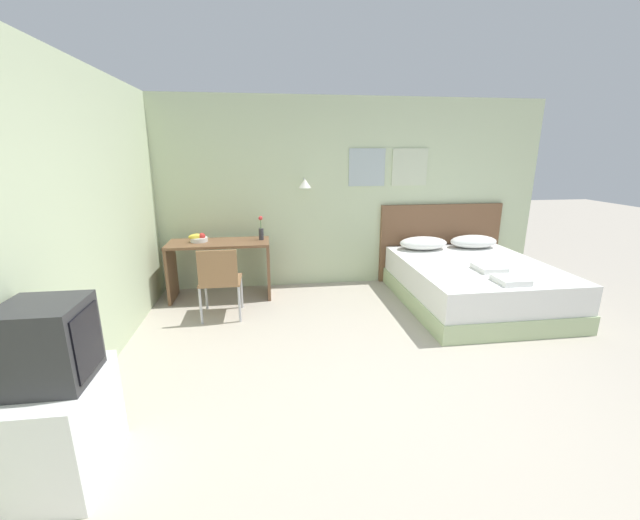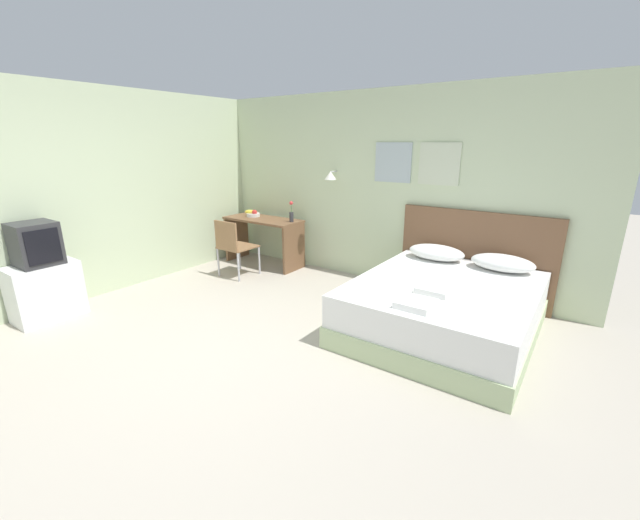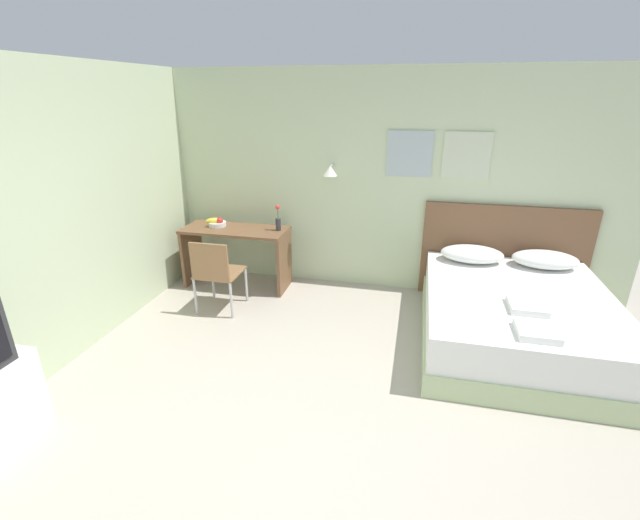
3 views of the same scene
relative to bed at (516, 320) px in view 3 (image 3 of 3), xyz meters
name	(u,v)px [view 3 (image 3 of 3)]	position (x,y,z in m)	size (l,w,h in m)	color
ground_plane	(323,462)	(-1.53, -1.87, -0.27)	(24.00, 24.00, 0.00)	#B2A899
wall_back	(378,184)	(-1.52, 1.13, 1.06)	(5.93, 0.31, 2.65)	beige
bed	(516,320)	(0.00, 0.00, 0.00)	(1.76, 2.09, 0.55)	#B2C693
headboard	(503,253)	(0.00, 1.07, 0.31)	(1.88, 0.06, 1.16)	brown
pillow_left	(472,254)	(-0.38, 0.79, 0.37)	(0.69, 0.41, 0.18)	white
pillow_right	(545,259)	(0.38, 0.79, 0.37)	(0.69, 0.41, 0.18)	white
folded_towel_near_foot	(527,306)	(-0.01, -0.31, 0.31)	(0.31, 0.32, 0.06)	white
folded_towel_mid_bed	(537,331)	(-0.03, -0.76, 0.31)	(0.31, 0.31, 0.06)	white
desk	(236,245)	(-3.25, 0.72, 0.27)	(1.32, 0.56, 0.77)	brown
desk_chair	(215,270)	(-3.17, -0.03, 0.24)	(0.48, 0.48, 0.87)	#8E6642
fruit_bowl	(217,223)	(-3.51, 0.75, 0.54)	(0.25, 0.22, 0.12)	silver
flower_vase	(278,221)	(-2.69, 0.77, 0.62)	(0.07, 0.07, 0.32)	#333338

